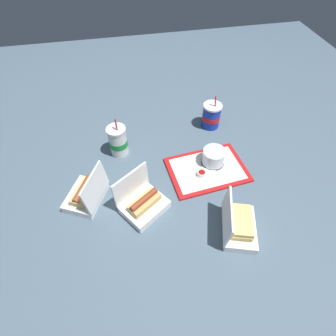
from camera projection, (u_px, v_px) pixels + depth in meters
name	position (u px, v px, depth m)	size (l,w,h in m)	color
ground_plane	(165.00, 180.00, 1.25)	(3.20, 3.20, 0.00)	#4C6070
food_tray	(207.00, 170.00, 1.28)	(0.39, 0.30, 0.01)	red
cake_container	(214.00, 157.00, 1.27)	(0.11, 0.11, 0.08)	black
ketchup_cup	(202.00, 174.00, 1.24)	(0.04, 0.04, 0.02)	white
napkin_stack	(207.00, 174.00, 1.25)	(0.10, 0.10, 0.00)	white
plastic_fork	(201.00, 160.00, 1.31)	(0.11, 0.01, 0.01)	white
clamshell_hotdog_front	(86.00, 194.00, 1.14)	(0.21, 0.23, 0.18)	white
clamshell_sandwich_back	(239.00, 225.00, 1.04)	(0.19, 0.23, 0.17)	white
clamshell_hotdog_center	(143.00, 203.00, 1.11)	(0.24, 0.23, 0.18)	white
soda_cup_center	(211.00, 116.00, 1.45)	(0.10, 0.10, 0.20)	#1938B7
soda_cup_left	(118.00, 141.00, 1.30)	(0.10, 0.10, 0.22)	white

